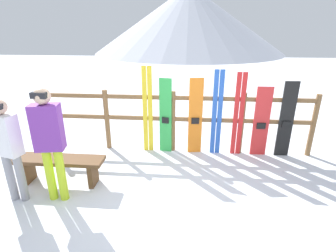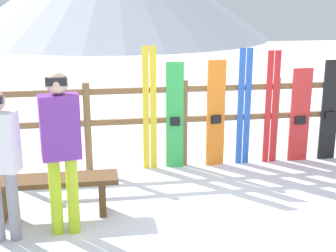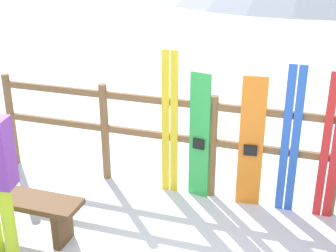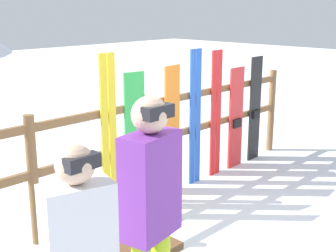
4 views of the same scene
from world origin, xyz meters
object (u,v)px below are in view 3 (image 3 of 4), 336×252
(ski_pair_yellow, at_px, (170,124))
(snowboard_orange, at_px, (251,143))
(ski_pair_blue, at_px, (290,141))
(ski_pair_red, at_px, (331,148))
(snowboard_green, at_px, (199,137))
(bench, at_px, (14,204))

(ski_pair_yellow, height_order, snowboard_orange, ski_pair_yellow)
(ski_pair_blue, distance_m, ski_pair_red, 0.42)
(snowboard_orange, xyz_separation_m, ski_pair_red, (0.84, 0.00, 0.06))
(snowboard_green, bearing_deg, ski_pair_red, 0.13)
(bench, height_order, ski_pair_blue, ski_pair_blue)
(bench, distance_m, snowboard_green, 2.15)
(snowboard_green, height_order, ski_pair_red, ski_pair_red)
(snowboard_green, distance_m, ski_pair_red, 1.44)
(snowboard_green, relative_size, ski_pair_red, 0.92)
(bench, height_order, snowboard_orange, snowboard_orange)
(snowboard_orange, height_order, ski_pair_blue, ski_pair_blue)
(bench, xyz_separation_m, ski_pair_red, (3.06, 1.35, 0.49))
(snowboard_orange, height_order, ski_pair_red, ski_pair_red)
(snowboard_green, bearing_deg, bench, -140.44)
(ski_pair_yellow, bearing_deg, ski_pair_blue, 0.00)
(snowboard_orange, distance_m, ski_pair_blue, 0.43)
(bench, relative_size, ski_pair_yellow, 0.84)
(ski_pair_red, bearing_deg, ski_pair_yellow, -180.00)
(snowboard_orange, distance_m, ski_pair_red, 0.84)
(bench, bearing_deg, ski_pair_yellow, 46.75)
(ski_pair_yellow, relative_size, ski_pair_red, 1.06)
(ski_pair_yellow, xyz_separation_m, snowboard_orange, (0.96, -0.00, -0.11))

